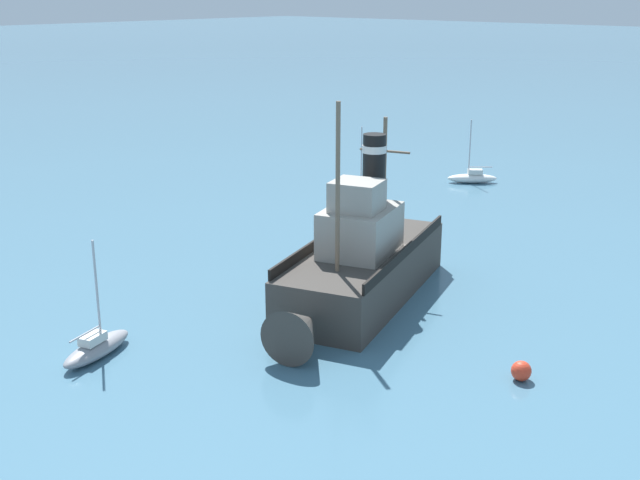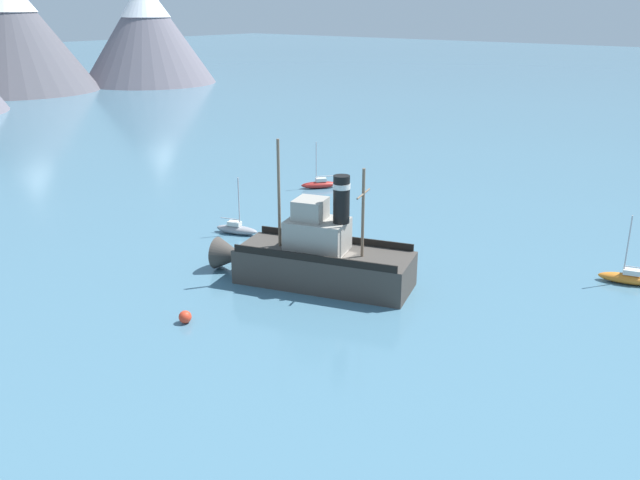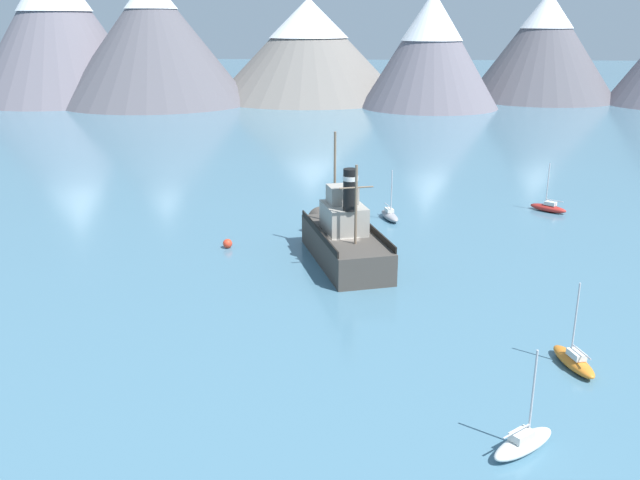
{
  "view_description": "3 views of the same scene",
  "coord_description": "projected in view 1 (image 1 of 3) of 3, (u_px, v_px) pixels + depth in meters",
  "views": [
    {
      "loc": [
        -22.83,
        29.25,
        14.36
      ],
      "look_at": [
        3.06,
        0.59,
        2.24
      ],
      "focal_mm": 45.0,
      "sensor_mm": 36.0,
      "label": 1
    },
    {
      "loc": [
        -33.67,
        -26.28,
        18.35
      ],
      "look_at": [
        0.17,
        1.15,
        3.11
      ],
      "focal_mm": 38.0,
      "sensor_mm": 36.0,
      "label": 2
    },
    {
      "loc": [
        1.94,
        -50.07,
        18.29
      ],
      "look_at": [
        -1.96,
        1.54,
        1.53
      ],
      "focal_mm": 38.0,
      "sensor_mm": 36.0,
      "label": 3
    }
  ],
  "objects": [
    {
      "name": "sailboat_white",
      "position": [
        472.0,
        177.0,
        61.96
      ],
      "size": [
        3.59,
        3.33,
        4.9
      ],
      "color": "white",
      "rests_on": "ground"
    },
    {
      "name": "sailboat_grey",
      "position": [
        97.0,
        347.0,
        32.63
      ],
      "size": [
        2.19,
        3.95,
        4.9
      ],
      "color": "gray",
      "rests_on": "ground"
    },
    {
      "name": "old_tugboat",
      "position": [
        359.0,
        265.0,
        38.08
      ],
      "size": [
        7.92,
        14.73,
        9.9
      ],
      "color": "#423D38",
      "rests_on": "ground"
    },
    {
      "name": "sailboat_orange",
      "position": [
        363.0,
        187.0,
        59.09
      ],
      "size": [
        2.1,
        3.96,
        4.9
      ],
      "color": "orange",
      "rests_on": "ground"
    },
    {
      "name": "mooring_buoy",
      "position": [
        521.0,
        371.0,
        30.66
      ],
      "size": [
        0.79,
        0.79,
        0.79
      ],
      "primitive_type": "sphere",
      "color": "red",
      "rests_on": "ground"
    },
    {
      "name": "ground_plane",
      "position": [
        374.0,
        293.0,
        39.61
      ],
      "size": [
        600.0,
        600.0,
        0.0
      ],
      "primitive_type": "plane",
      "color": "#477289"
    }
  ]
}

